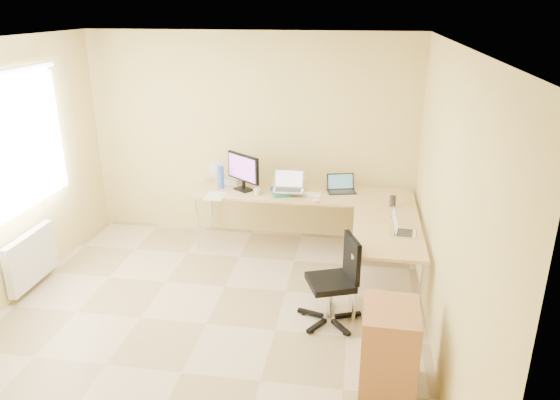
% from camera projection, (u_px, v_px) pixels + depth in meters
% --- Properties ---
extents(floor, '(4.50, 4.50, 0.00)m').
position_uv_depth(floor, '(206.00, 324.00, 5.04)').
color(floor, '#C2AA8D').
rests_on(floor, ground).
extents(ceiling, '(4.50, 4.50, 0.00)m').
position_uv_depth(ceiling, '(190.00, 43.00, 4.13)').
color(ceiling, white).
rests_on(ceiling, ground).
extents(wall_back, '(4.50, 0.00, 4.50)m').
position_uv_depth(wall_back, '(251.00, 137.00, 6.67)').
color(wall_back, '#E3C66E').
rests_on(wall_back, ground).
extents(wall_front, '(4.50, 0.00, 4.50)m').
position_uv_depth(wall_front, '(59.00, 359.00, 2.51)').
color(wall_front, '#E3C66E').
rests_on(wall_front, ground).
extents(wall_right, '(0.00, 4.50, 4.50)m').
position_uv_depth(wall_right, '(446.00, 211.00, 4.28)').
color(wall_right, '#E3C66E').
rests_on(wall_right, ground).
extents(desk_main, '(2.65, 0.70, 0.73)m').
position_uv_depth(desk_main, '(303.00, 220.00, 6.52)').
color(desk_main, tan).
rests_on(desk_main, ground).
extents(desk_return, '(0.70, 1.30, 0.73)m').
position_uv_depth(desk_return, '(385.00, 262.00, 5.46)').
color(desk_return, tan).
rests_on(desk_return, ground).
extents(monitor, '(0.53, 0.46, 0.46)m').
position_uv_depth(monitor, '(243.00, 172.00, 6.40)').
color(monitor, black).
rests_on(monitor, desk_main).
extents(book_stack, '(0.30, 0.35, 0.05)m').
position_uv_depth(book_stack, '(281.00, 192.00, 6.35)').
color(book_stack, '#1D6154').
rests_on(book_stack, desk_main).
extents(laptop_center, '(0.38, 0.30, 0.24)m').
position_uv_depth(laptop_center, '(288.00, 181.00, 6.26)').
color(laptop_center, '#AEB2C6').
rests_on(laptop_center, desk_main).
extents(laptop_black, '(0.39, 0.33, 0.21)m').
position_uv_depth(laptop_black, '(342.00, 184.00, 6.37)').
color(laptop_black, black).
rests_on(laptop_black, desk_main).
extents(keyboard, '(0.39, 0.15, 0.02)m').
position_uv_depth(keyboard, '(305.00, 194.00, 6.33)').
color(keyboard, white).
rests_on(keyboard, desk_main).
extents(mouse, '(0.10, 0.07, 0.03)m').
position_uv_depth(mouse, '(316.00, 200.00, 6.09)').
color(mouse, silver).
rests_on(mouse, desk_main).
extents(mug, '(0.11, 0.11, 0.08)m').
position_uv_depth(mug, '(257.00, 192.00, 6.29)').
color(mug, white).
rests_on(mug, desk_main).
extents(cd_stack, '(0.16, 0.16, 0.03)m').
position_uv_depth(cd_stack, '(259.00, 192.00, 6.37)').
color(cd_stack, silver).
rests_on(cd_stack, desk_main).
extents(water_bottle, '(0.09, 0.09, 0.29)m').
position_uv_depth(water_bottle, '(221.00, 177.00, 6.50)').
color(water_bottle, '#3157A8').
rests_on(water_bottle, desk_main).
extents(papers, '(0.23, 0.33, 0.01)m').
position_uv_depth(papers, '(215.00, 196.00, 6.27)').
color(papers, silver).
rests_on(papers, desk_main).
extents(white_box, '(0.24, 0.20, 0.08)m').
position_uv_depth(white_box, '(232.00, 181.00, 6.70)').
color(white_box, beige).
rests_on(white_box, desk_main).
extents(desk_fan, '(0.23, 0.23, 0.28)m').
position_uv_depth(desk_fan, '(218.00, 172.00, 6.69)').
color(desk_fan, silver).
rests_on(desk_fan, desk_main).
extents(black_cup, '(0.09, 0.09, 0.12)m').
position_uv_depth(black_cup, '(393.00, 201.00, 5.95)').
color(black_cup, '#292625').
rests_on(black_cup, desk_main).
extents(laptop_return, '(0.32, 0.27, 0.20)m').
position_uv_depth(laptop_return, '(404.00, 225.00, 5.21)').
color(laptop_return, silver).
rests_on(laptop_return, desk_return).
extents(office_chair, '(0.68, 0.68, 0.88)m').
position_uv_depth(office_chair, '(331.00, 275.00, 4.92)').
color(office_chair, black).
rests_on(office_chair, ground).
extents(cabinet, '(0.44, 0.54, 0.73)m').
position_uv_depth(cabinet, '(389.00, 349.00, 4.09)').
color(cabinet, brown).
rests_on(cabinet, ground).
extents(radiator, '(0.09, 0.80, 0.55)m').
position_uv_depth(radiator, '(31.00, 258.00, 5.58)').
color(radiator, white).
rests_on(radiator, ground).
extents(window, '(0.10, 1.80, 1.40)m').
position_uv_depth(window, '(9.00, 149.00, 5.16)').
color(window, white).
rests_on(window, wall_left).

